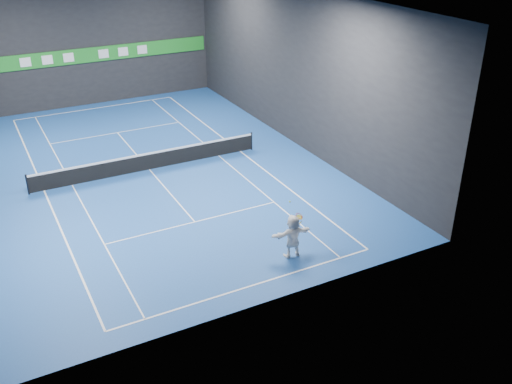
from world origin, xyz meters
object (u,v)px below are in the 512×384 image
tennis_ball (290,202)px  tennis_racket (299,217)px  tennis_net (149,161)px  player (293,236)px

tennis_ball → tennis_racket: 0.95m
tennis_net → tennis_ball: bearing=-78.0°
player → tennis_net: 11.10m
player → tennis_ball: size_ratio=26.66×
player → tennis_net: size_ratio=0.15×
tennis_net → tennis_racket: size_ratio=22.73×
player → tennis_racket: (0.31, 0.05, 0.77)m
tennis_ball → tennis_racket: size_ratio=0.13×
tennis_ball → tennis_net: (-2.29, 10.80, -1.97)m
tennis_racket → tennis_ball: bearing=-176.9°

